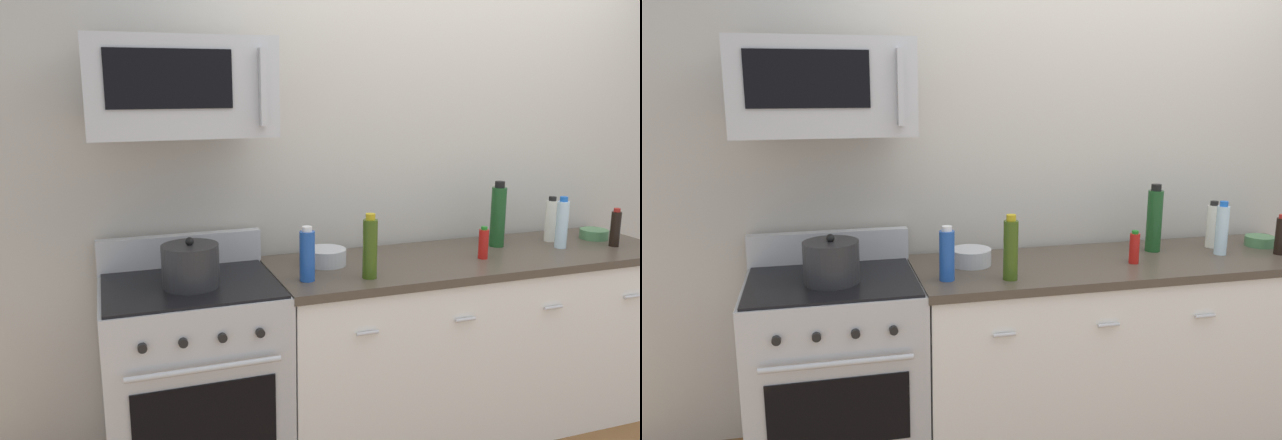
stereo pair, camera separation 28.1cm
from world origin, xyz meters
The scene contains 15 objects.
ground_plane centered at (0.00, 0.00, 0.00)m, with size 6.22×6.22×0.00m, color brown.
back_wall centered at (0.00, 0.41, 1.35)m, with size 5.18×0.10×2.70m, color #B7B2A8.
counter_unit centered at (0.00, 0.00, 0.46)m, with size 2.09×0.66×0.92m.
range_oven centered at (-1.42, 0.00, 0.47)m, with size 0.76×0.69×1.07m.
microwave centered at (-1.42, 0.05, 1.75)m, with size 0.74×0.44×0.40m.
bottle_vinegar_white centered at (0.54, 0.11, 1.04)m, with size 0.06×0.06×0.25m.
bottle_wine_green centered at (0.21, 0.11, 1.08)m, with size 0.08×0.08×0.35m.
bottle_soy_sauce_dark centered at (0.79, -0.09, 1.02)m, with size 0.05×0.05×0.20m.
bottle_olive_oil centered at (-0.65, -0.18, 1.06)m, with size 0.07×0.07×0.29m.
bottle_hot_sauce_red centered at (0.00, -0.07, 1.00)m, with size 0.05×0.05×0.16m.
bottle_water_clear centered at (0.50, -0.02, 1.05)m, with size 0.06×0.06×0.27m.
bottle_soda_blue centered at (-0.93, -0.13, 1.04)m, with size 0.07×0.07×0.24m.
bowl_green_glaze centered at (0.81, 0.08, 0.95)m, with size 0.15×0.15×0.05m.
bowl_steel_prep centered at (-0.77, 0.08, 0.96)m, with size 0.19×0.19×0.08m.
stockpot centered at (-1.42, -0.05, 1.01)m, with size 0.24×0.24×0.21m.
Camera 1 is at (-1.74, -2.65, 1.77)m, focal length 35.46 mm.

